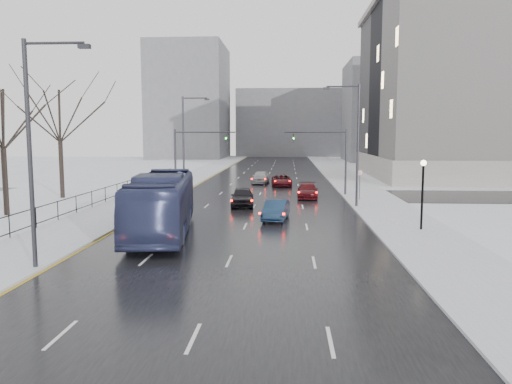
% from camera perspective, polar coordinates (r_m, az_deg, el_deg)
% --- Properties ---
extents(road, '(16.00, 150.00, 0.04)m').
position_cam_1_polar(road, '(61.26, 1.05, 1.01)').
color(road, black).
rests_on(road, ground).
extents(cross_road, '(130.00, 10.00, 0.04)m').
position_cam_1_polar(cross_road, '(49.35, 0.42, -0.34)').
color(cross_road, black).
rests_on(cross_road, ground).
extents(sidewalk_left, '(5.00, 150.00, 0.16)m').
position_cam_1_polar(sidewalk_left, '(62.61, -8.60, 1.12)').
color(sidewalk_left, silver).
rests_on(sidewalk_left, ground).
extents(sidewalk_right, '(5.00, 150.00, 0.16)m').
position_cam_1_polar(sidewalk_right, '(61.69, 10.84, 0.99)').
color(sidewalk_right, silver).
rests_on(sidewalk_right, ground).
extents(park_strip, '(14.00, 150.00, 0.12)m').
position_cam_1_polar(park_strip, '(65.28, -16.78, 1.11)').
color(park_strip, white).
rests_on(park_strip, ground).
extents(tree_park_d, '(8.75, 8.75, 12.50)m').
position_cam_1_polar(tree_park_d, '(40.93, -26.56, -2.51)').
color(tree_park_d, black).
rests_on(tree_park_d, ground).
extents(tree_park_e, '(9.45, 9.45, 13.50)m').
position_cam_1_polar(tree_park_e, '(49.90, -21.21, -0.74)').
color(tree_park_e, black).
rests_on(tree_park_e, ground).
extents(iron_fence, '(0.06, 70.00, 1.30)m').
position_cam_1_polar(iron_fence, '(35.05, -23.11, -2.27)').
color(iron_fence, black).
rests_on(iron_fence, sidewalk_left).
extents(streetlight_r_mid, '(2.95, 0.25, 10.00)m').
position_cam_1_polar(streetlight_r_mid, '(41.27, 11.25, 5.96)').
color(streetlight_r_mid, '#2D2D33').
rests_on(streetlight_r_mid, ground).
extents(streetlight_l_near, '(2.95, 0.25, 10.00)m').
position_cam_1_polar(streetlight_l_near, '(23.58, -24.00, 5.13)').
color(streetlight_l_near, '#2D2D33').
rests_on(streetlight_l_near, ground).
extents(streetlight_l_far, '(2.95, 0.25, 10.00)m').
position_cam_1_polar(streetlight_l_far, '(54.02, -8.07, 6.15)').
color(streetlight_l_far, '#2D2D33').
rests_on(streetlight_l_far, ground).
extents(lamppost_r_mid, '(0.36, 0.36, 4.28)m').
position_cam_1_polar(lamppost_r_mid, '(32.14, 18.52, 0.82)').
color(lamppost_r_mid, black).
rests_on(lamppost_r_mid, sidewalk_right).
extents(mast_signal_right, '(6.10, 0.33, 6.50)m').
position_cam_1_polar(mast_signal_right, '(49.16, 9.01, 4.33)').
color(mast_signal_right, '#2D2D33').
rests_on(mast_signal_right, ground).
extents(mast_signal_left, '(6.10, 0.33, 6.50)m').
position_cam_1_polar(mast_signal_left, '(49.96, -8.02, 4.38)').
color(mast_signal_left, '#2D2D33').
rests_on(mast_signal_left, ground).
extents(no_uturn_sign, '(0.60, 0.06, 2.70)m').
position_cam_1_polar(no_uturn_sign, '(45.52, 11.78, 1.82)').
color(no_uturn_sign, '#2D2D33').
rests_on(no_uturn_sign, sidewalk_right).
extents(bldg_far_right, '(24.00, 20.00, 22.00)m').
position_cam_1_polar(bldg_far_right, '(118.74, 16.09, 8.77)').
color(bldg_far_right, slate).
rests_on(bldg_far_right, ground).
extents(bldg_far_left, '(18.00, 22.00, 28.00)m').
position_cam_1_polar(bldg_far_left, '(128.56, -7.60, 10.12)').
color(bldg_far_left, slate).
rests_on(bldg_far_left, ground).
extents(bldg_far_center, '(30.00, 18.00, 18.00)m').
position_cam_1_polar(bldg_far_center, '(140.94, 4.17, 7.82)').
color(bldg_far_center, slate).
rests_on(bldg_far_center, ground).
extents(bus, '(4.83, 13.39, 3.65)m').
position_cam_1_polar(bus, '(30.54, -10.69, -1.28)').
color(bus, navy).
rests_on(bus, road).
extents(sedan_center_near, '(2.17, 4.72, 1.57)m').
position_cam_1_polar(sedan_center_near, '(41.52, -1.58, -0.54)').
color(sedan_center_near, black).
rests_on(sedan_center_near, road).
extents(sedan_right_near, '(1.97, 4.35, 1.38)m').
position_cam_1_polar(sedan_right_near, '(34.83, 2.29, -2.08)').
color(sedan_right_near, '#1A304E').
rests_on(sedan_right_near, road).
extents(sedan_right_cross, '(2.49, 4.91, 1.33)m').
position_cam_1_polar(sedan_right_cross, '(57.67, 2.94, 1.34)').
color(sedan_right_cross, '#440B11').
rests_on(sedan_right_cross, road).
extents(sedan_right_far, '(2.06, 4.75, 1.36)m').
position_cam_1_polar(sedan_right_far, '(47.08, 5.91, 0.14)').
color(sedan_right_far, '#4E0D12').
rests_on(sedan_right_far, road).
extents(sedan_center_far, '(2.20, 4.75, 1.57)m').
position_cam_1_polar(sedan_center_far, '(60.66, 0.55, 1.72)').
color(sedan_center_far, '#949397').
rests_on(sedan_center_far, road).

